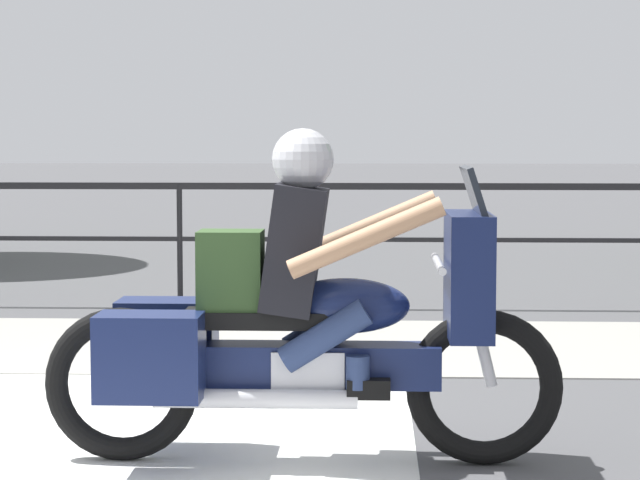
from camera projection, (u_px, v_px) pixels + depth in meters
The scene contains 5 objects.
ground_plane at pixel (3, 466), 5.85m from camera, with size 120.00×120.00×0.00m, color #4C4C4F.
sidewalk_band at pixel (139, 344), 9.23m from camera, with size 44.00×2.40×0.01m, color #99968E.
crosswalk_band at pixel (43, 478), 5.64m from camera, with size 3.41×6.00×0.01m, color silver.
fence_railing at pixel (179, 209), 11.15m from camera, with size 36.00×0.05×1.12m.
motorcycle at pixel (298, 320), 5.86m from camera, with size 2.46×0.76×1.58m.
Camera 1 is at (1.73, -5.67, 1.56)m, focal length 70.00 mm.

